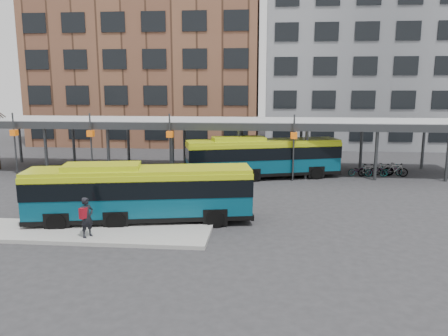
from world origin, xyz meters
The scene contains 9 objects.
ground centered at (0.00, 0.00, 0.00)m, with size 120.00×120.00×0.00m, color #28282B.
boarding_island centered at (-5.50, -3.00, 0.09)m, with size 14.00×3.00×0.18m, color gray.
canopy centered at (-0.06, 12.87, 3.91)m, with size 40.00×6.53×4.80m.
building_brick centered at (-10.00, 32.00, 11.00)m, with size 26.00×14.00×22.00m, color brown.
building_grey centered at (16.00, 32.00, 10.00)m, with size 24.00×14.00×20.00m, color slate.
bus_front centered at (-2.23, -1.02, 1.58)m, with size 11.24×4.31×3.03m.
bus_rear centered at (3.80, 10.47, 1.63)m, with size 11.58×5.50×3.13m.
pedestrian centered at (-3.83, -3.80, 1.09)m, with size 0.69×0.78×1.80m.
bike_rack centered at (12.71, 11.97, 0.47)m, with size 4.53×1.33×1.06m.
Camera 1 is at (3.90, -21.63, 6.76)m, focal length 35.00 mm.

